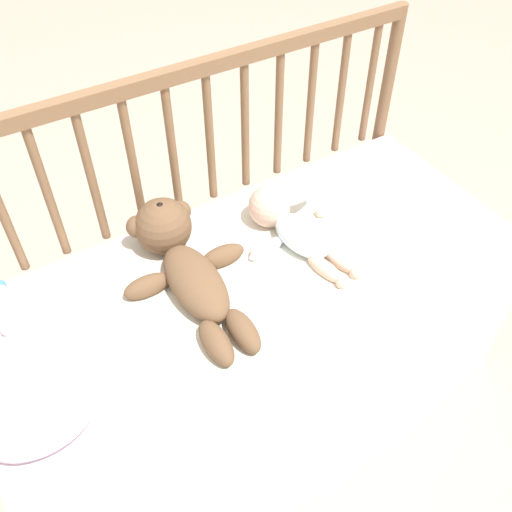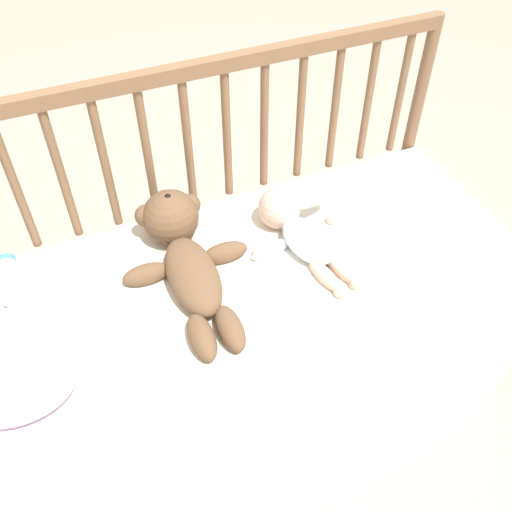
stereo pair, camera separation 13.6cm
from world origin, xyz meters
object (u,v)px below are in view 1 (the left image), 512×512
(baby, at_px, (291,226))
(baby_bottle, at_px, (2,303))
(teddy_bear, at_px, (182,258))
(small_pillow, at_px, (41,420))

(baby, xyz_separation_m, baby_bottle, (-0.70, 0.15, -0.02))
(teddy_bear, bearing_deg, baby, -6.02)
(baby_bottle, height_order, small_pillow, small_pillow)
(baby, height_order, small_pillow, baby)
(baby_bottle, bearing_deg, teddy_bear, -15.88)
(teddy_bear, distance_m, baby, 0.29)
(small_pillow, bearing_deg, teddy_bear, 28.40)
(baby_bottle, distance_m, small_pillow, 0.34)
(teddy_bear, height_order, small_pillow, teddy_bear)
(baby, relative_size, small_pillow, 1.68)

